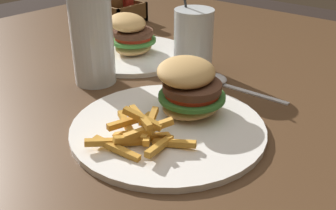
% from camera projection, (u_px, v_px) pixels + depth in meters
% --- Properties ---
extents(dining_table, '(1.42, 1.32, 0.75)m').
position_uv_depth(dining_table, '(138.00, 119.00, 0.81)').
color(dining_table, '#4C331E').
rests_on(dining_table, ground_plane).
extents(meal_plate_near, '(0.30, 0.30, 0.10)m').
position_uv_depth(meal_plate_near, '(177.00, 110.00, 0.62)').
color(meal_plate_near, white).
rests_on(meal_plate_near, dining_table).
extents(beer_glass, '(0.08, 0.08, 0.18)m').
position_uv_depth(beer_glass, '(92.00, 41.00, 0.74)').
color(beer_glass, silver).
rests_on(beer_glass, dining_table).
extents(juice_glass, '(0.08, 0.08, 0.18)m').
position_uv_depth(juice_glass, '(193.00, 45.00, 0.80)').
color(juice_glass, silver).
rests_on(juice_glass, dining_table).
extents(spoon, '(0.05, 0.19, 0.02)m').
position_uv_depth(spoon, '(216.00, 80.00, 0.77)').
color(spoon, silver).
rests_on(spoon, dining_table).
extents(meal_plate_far, '(0.26, 0.26, 0.10)m').
position_uv_depth(meal_plate_far, '(133.00, 44.00, 0.90)').
color(meal_plate_far, white).
rests_on(meal_plate_far, dining_table).
extents(condiment_caddy, '(0.12, 0.09, 0.11)m').
position_uv_depth(condiment_caddy, '(122.00, 9.00, 1.15)').
color(condiment_caddy, brown).
rests_on(condiment_caddy, dining_table).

